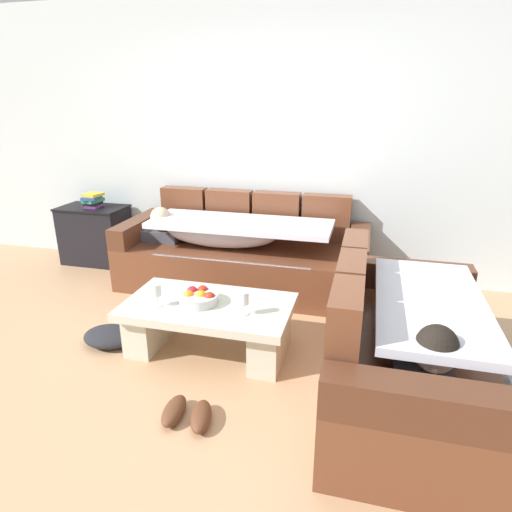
# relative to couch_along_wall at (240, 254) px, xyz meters

# --- Properties ---
(ground_plane) EXTENTS (14.00, 14.00, 0.00)m
(ground_plane) POSITION_rel_couch_along_wall_xyz_m (0.21, -1.62, -0.33)
(ground_plane) COLOR tan
(back_wall) EXTENTS (9.00, 0.10, 2.70)m
(back_wall) POSITION_rel_couch_along_wall_xyz_m (0.21, 0.53, 1.02)
(back_wall) COLOR silver
(back_wall) RESTS_ON ground_plane
(couch_along_wall) EXTENTS (2.36, 0.92, 0.88)m
(couch_along_wall) POSITION_rel_couch_along_wall_xyz_m (0.00, 0.00, 0.00)
(couch_along_wall) COLOR brown
(couch_along_wall) RESTS_ON ground_plane
(couch_near_window) EXTENTS (0.92, 1.70, 0.88)m
(couch_near_window) POSITION_rel_couch_along_wall_xyz_m (1.47, -1.42, 0.00)
(couch_near_window) COLOR brown
(couch_near_window) RESTS_ON ground_plane
(coffee_table) EXTENTS (1.20, 0.68, 0.38)m
(coffee_table) POSITION_rel_couch_along_wall_xyz_m (0.13, -1.21, -0.09)
(coffee_table) COLOR beige
(coffee_table) RESTS_ON ground_plane
(fruit_bowl) EXTENTS (0.28, 0.28, 0.10)m
(fruit_bowl) POSITION_rel_couch_along_wall_xyz_m (0.06, -1.22, 0.09)
(fruit_bowl) COLOR silver
(fruit_bowl) RESTS_ON coffee_table
(wine_glass_near_left) EXTENTS (0.07, 0.07, 0.17)m
(wine_glass_near_left) POSITION_rel_couch_along_wall_xyz_m (-0.20, -1.34, 0.17)
(wine_glass_near_left) COLOR silver
(wine_glass_near_left) RESTS_ON coffee_table
(wine_glass_near_right) EXTENTS (0.07, 0.07, 0.17)m
(wine_glass_near_right) POSITION_rel_couch_along_wall_xyz_m (0.42, -1.32, 0.17)
(wine_glass_near_right) COLOR silver
(wine_glass_near_right) RESTS_ON coffee_table
(side_cabinet) EXTENTS (0.72, 0.44, 0.64)m
(side_cabinet) POSITION_rel_couch_along_wall_xyz_m (-1.76, 0.23, -0.01)
(side_cabinet) COLOR black
(side_cabinet) RESTS_ON ground_plane
(book_stack_on_cabinet) EXTENTS (0.20, 0.25, 0.15)m
(book_stack_on_cabinet) POSITION_rel_couch_along_wall_xyz_m (-1.74, 0.23, 0.39)
(book_stack_on_cabinet) COLOR #72337F
(book_stack_on_cabinet) RESTS_ON side_cabinet
(pair_of_shoes) EXTENTS (0.33, 0.29, 0.09)m
(pair_of_shoes) POSITION_rel_couch_along_wall_xyz_m (0.27, -1.96, -0.29)
(pair_of_shoes) COLOR #59331E
(pair_of_shoes) RESTS_ON ground_plane
(crumpled_garment) EXTENTS (0.41, 0.33, 0.12)m
(crumpled_garment) POSITION_rel_couch_along_wall_xyz_m (-0.64, -1.32, -0.27)
(crumpled_garment) COLOR #232328
(crumpled_garment) RESTS_ON ground_plane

